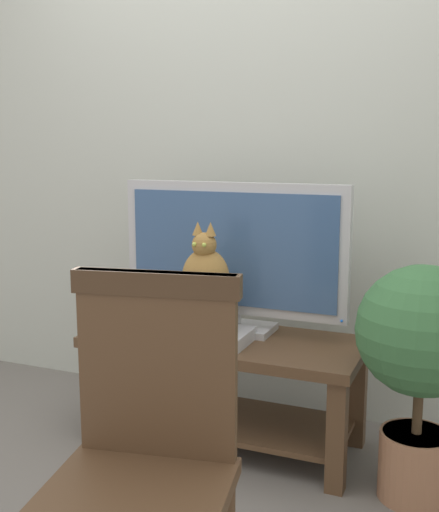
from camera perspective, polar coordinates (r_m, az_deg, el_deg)
The scene contains 9 objects.
ground_plane at distance 2.54m, azimuth -5.76°, elevation -20.93°, with size 12.00×12.00×0.00m, color slate.
back_wall at distance 3.15m, azimuth 3.21°, elevation 11.77°, with size 7.00×0.12×2.80m, color #B7BCB2.
tv_stand at distance 2.80m, azimuth 0.40°, elevation -10.19°, with size 1.18×0.51×0.48m.
tv at distance 2.77m, azimuth 1.23°, elevation 0.22°, with size 1.02×0.20×0.66m.
media_box at distance 2.69m, azimuth -0.94°, elevation -7.08°, with size 0.34×0.23×0.05m.
cat at distance 2.63m, azimuth -1.04°, elevation -2.99°, with size 0.23×0.34×0.46m.
wooden_chair at distance 1.62m, azimuth -6.75°, elevation -16.72°, with size 0.50×0.51×0.99m.
book_stack at distance 2.92m, azimuth -6.65°, elevation -4.84°, with size 0.24×0.19×0.15m.
potted_plant at distance 2.42m, azimuth 17.57°, elevation -8.15°, with size 0.47×0.47×0.88m.
Camera 1 is at (1.05, -1.91, 1.30)m, focal length 44.75 mm.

